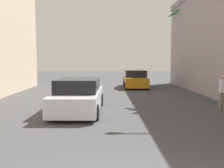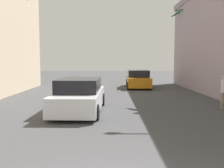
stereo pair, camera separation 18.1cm
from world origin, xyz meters
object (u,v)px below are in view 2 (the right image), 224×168
Objects in this scene: car_far at (138,79)px; palm_tree_far_right at (187,32)px; car_lead at (79,96)px; palm_tree_far_left at (29,16)px; pedestrian_mid_right at (224,89)px.

palm_tree_far_right is (4.81, 1.70, 4.34)m from car_far.
car_lead is at bearing -110.04° from car_far.
palm_tree_far_right is 14.44m from palm_tree_far_left.
pedestrian_mid_right is (12.71, -9.59, -5.25)m from palm_tree_far_left.
car_far is (3.86, 10.58, -0.00)m from car_lead.
pedestrian_mid_right is at bearing -97.64° from palm_tree_far_right.
palm_tree_far_right is at bearing 54.77° from car_lead.
car_lead is 2.93× the size of pedestrian_mid_right.
palm_tree_far_left reaches higher than pedestrian_mid_right.
palm_tree_far_left is at bearing -172.09° from palm_tree_far_right.
car_lead is 1.04× the size of car_far.
palm_tree_far_left reaches higher than car_lead.
palm_tree_far_right is at bearing 19.46° from car_far.
palm_tree_far_right reaches higher than car_far.
palm_tree_far_right is 12.37m from pedestrian_mid_right.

